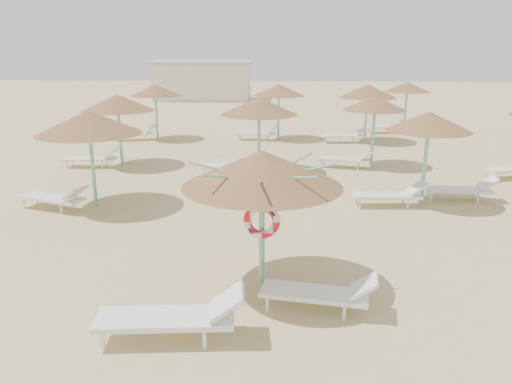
{
  "coord_description": "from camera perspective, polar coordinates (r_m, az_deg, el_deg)",
  "views": [
    {
      "loc": [
        0.79,
        -8.41,
        4.37
      ],
      "look_at": [
        0.26,
        2.15,
        1.3
      ],
      "focal_mm": 35.0,
      "sensor_mm": 36.0,
      "label": 1
    }
  ],
  "objects": [
    {
      "name": "palapa_field",
      "position": [
        19.04,
        6.66,
        9.89
      ],
      "size": [
        19.52,
        16.23,
        2.72
      ],
      "color": "#73C7AA",
      "rests_on": "ground"
    },
    {
      "name": "main_palapa",
      "position": [
        8.93,
        0.7,
        2.6
      ],
      "size": [
        2.92,
        2.92,
        2.62
      ],
      "color": "#73C7AA",
      "rests_on": "ground"
    },
    {
      "name": "ground",
      "position": [
        9.51,
        -2.26,
        -11.18
      ],
      "size": [
        120.0,
        120.0,
        0.0
      ],
      "primitive_type": "plane",
      "color": "tan",
      "rests_on": "ground"
    },
    {
      "name": "lounger_main_b",
      "position": [
        8.77,
        7.55,
        -11.3
      ],
      "size": [
        2.04,
        0.91,
        0.72
      ],
      "rotation": [
        0.0,
        0.0,
        -0.17
      ],
      "color": "white",
      "rests_on": "ground"
    },
    {
      "name": "lounger_main_a",
      "position": [
        8.0,
        -9.23,
        -13.82
      ],
      "size": [
        2.34,
        0.88,
        0.83
      ],
      "rotation": [
        0.0,
        0.0,
        0.09
      ],
      "color": "white",
      "rests_on": "ground"
    },
    {
      "name": "service_hut",
      "position": [
        44.02,
        -6.13,
        12.57
      ],
      "size": [
        8.4,
        4.4,
        3.25
      ],
      "color": "silver",
      "rests_on": "ground"
    }
  ]
}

